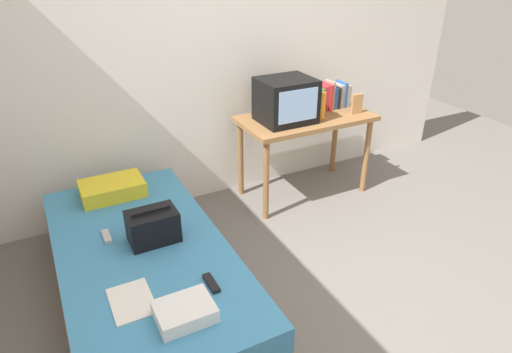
# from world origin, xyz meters

# --- Properties ---
(ground_plane) EXTENTS (8.00, 8.00, 0.00)m
(ground_plane) POSITION_xyz_m (0.00, 0.00, 0.00)
(ground_plane) COLOR slate
(wall_back) EXTENTS (5.20, 0.10, 2.60)m
(wall_back) POSITION_xyz_m (0.00, 2.00, 1.30)
(wall_back) COLOR silver
(wall_back) RESTS_ON ground
(bed) EXTENTS (1.00, 2.00, 0.44)m
(bed) POSITION_xyz_m (-0.99, 0.79, 0.22)
(bed) COLOR olive
(bed) RESTS_ON ground
(desk) EXTENTS (1.16, 0.60, 0.75)m
(desk) POSITION_xyz_m (0.68, 1.57, 0.65)
(desk) COLOR olive
(desk) RESTS_ON ground
(tv) EXTENTS (0.44, 0.39, 0.36)m
(tv) POSITION_xyz_m (0.46, 1.55, 0.93)
(tv) COLOR black
(tv) RESTS_ON desk
(water_bottle) EXTENTS (0.07, 0.07, 0.22)m
(water_bottle) POSITION_xyz_m (0.77, 1.48, 0.86)
(water_bottle) COLOR orange
(water_bottle) RESTS_ON desk
(book_row) EXTENTS (0.30, 0.16, 0.25)m
(book_row) POSITION_xyz_m (1.03, 1.67, 0.86)
(book_row) COLOR #337F47
(book_row) RESTS_ON desk
(picture_frame) EXTENTS (0.11, 0.02, 0.17)m
(picture_frame) POSITION_xyz_m (1.11, 1.43, 0.84)
(picture_frame) COLOR #B27F4C
(picture_frame) RESTS_ON desk
(pillow) EXTENTS (0.44, 0.29, 0.11)m
(pillow) POSITION_xyz_m (-1.01, 1.52, 0.49)
(pillow) COLOR yellow
(pillow) RESTS_ON bed
(handbag) EXTENTS (0.30, 0.20, 0.22)m
(handbag) POSITION_xyz_m (-0.90, 0.84, 0.54)
(handbag) COLOR black
(handbag) RESTS_ON bed
(magazine) EXTENTS (0.21, 0.29, 0.01)m
(magazine) POSITION_xyz_m (-1.15, 0.36, 0.44)
(magazine) COLOR white
(magazine) RESTS_ON bed
(remote_dark) EXTENTS (0.04, 0.16, 0.02)m
(remote_dark) POSITION_xyz_m (-0.74, 0.29, 0.45)
(remote_dark) COLOR black
(remote_dark) RESTS_ON bed
(remote_silver) EXTENTS (0.04, 0.14, 0.02)m
(remote_silver) POSITION_xyz_m (-1.16, 0.99, 0.45)
(remote_silver) COLOR #B7B7BC
(remote_silver) RESTS_ON bed
(folded_towel) EXTENTS (0.28, 0.22, 0.08)m
(folded_towel) POSITION_xyz_m (-0.94, 0.13, 0.48)
(folded_towel) COLOR white
(folded_towel) RESTS_ON bed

